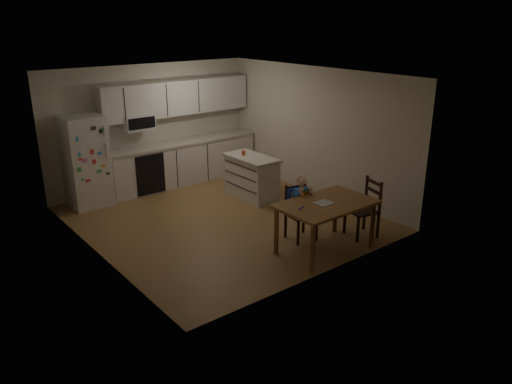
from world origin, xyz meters
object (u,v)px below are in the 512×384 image
object	(u,v)px
kitchen_island	(252,177)
chair_side	(368,204)
refrigerator	(86,161)
chair_booster	(300,201)
dining_table	(326,209)
red_cup	(243,153)

from	to	relation	value
kitchen_island	chair_side	world-z (taller)	chair_side
refrigerator	chair_booster	bearing A→B (deg)	-60.13
refrigerator	dining_table	xyz separation A→B (m)	(2.05, -4.15, -0.18)
refrigerator	red_cup	xyz separation A→B (m)	(2.57, -1.44, 0.03)
refrigerator	kitchen_island	size ratio (longest dim) A/B	1.50
kitchen_island	chair_booster	world-z (taller)	chair_booster
refrigerator	dining_table	distance (m)	4.63
refrigerator	chair_side	size ratio (longest dim) A/B	1.79
red_cup	chair_booster	distance (m)	2.22
chair_side	kitchen_island	bearing A→B (deg)	-156.05
dining_table	chair_side	xyz separation A→B (m)	(0.94, -0.02, -0.14)
chair_booster	red_cup	bearing A→B (deg)	84.71
kitchen_island	chair_booster	bearing A→B (deg)	-106.26
kitchen_island	chair_booster	distance (m)	2.07
chair_booster	refrigerator	bearing A→B (deg)	127.95
dining_table	chair_booster	size ratio (longest dim) A/B	1.39
dining_table	chair_booster	bearing A→B (deg)	89.38
dining_table	chair_side	distance (m)	0.95
kitchen_island	red_cup	xyz separation A→B (m)	(-0.06, 0.18, 0.46)
kitchen_island	dining_table	distance (m)	2.62
refrigerator	chair_booster	size ratio (longest dim) A/B	1.63
red_cup	chair_booster	xyz separation A→B (m)	(-0.51, -2.15, -0.25)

